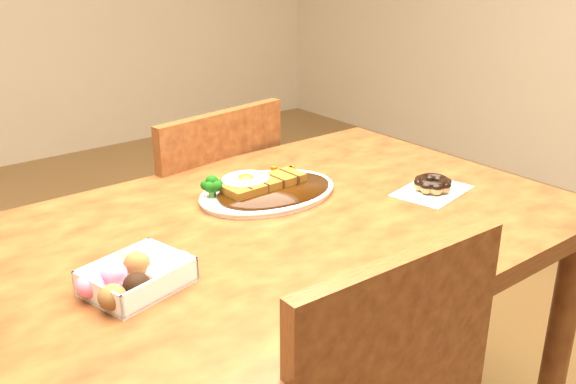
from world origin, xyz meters
TOP-DOWN VIEW (x-y plane):
  - table at (0.00, 0.00)m, footprint 1.20×0.80m
  - chair_far at (0.11, 0.54)m, footprint 0.47×0.47m
  - katsu_curry_plate at (0.05, 0.13)m, footprint 0.32×0.23m
  - donut_box at (-0.35, -0.06)m, footprint 0.19×0.15m
  - pon_de_ring at (0.36, -0.08)m, footprint 0.19×0.15m

SIDE VIEW (x-z plane):
  - chair_far at x=0.11m, z-range 0.04..0.91m
  - table at x=0.00m, z-range 0.28..1.03m
  - katsu_curry_plate at x=0.05m, z-range 0.73..0.80m
  - pon_de_ring at x=0.36m, z-range 0.75..0.78m
  - donut_box at x=-0.35m, z-range 0.75..0.79m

